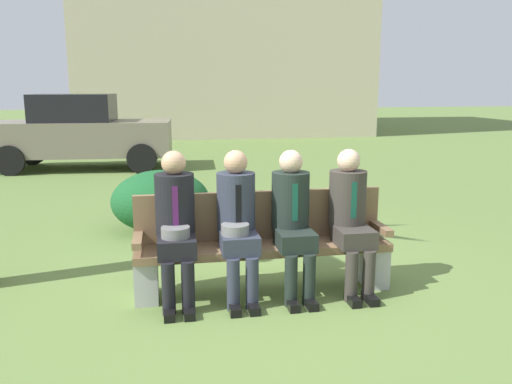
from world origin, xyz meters
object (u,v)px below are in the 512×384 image
Objects in this scene: shrub_near_bench at (161,201)px; parked_car_near at (81,132)px; seated_man_rightmost at (350,213)px; seated_man_centerright at (293,215)px; park_bench at (263,244)px; seated_man_centerleft at (237,218)px; seated_man_leftmost at (176,220)px.

shrub_near_bench is 5.85m from parked_car_near.
seated_man_rightmost is at bearing -66.22° from parked_car_near.
seated_man_centerright is 1.03× the size of shrub_near_bench.
seated_man_centerright is 8.41m from parked_car_near.
shrub_near_bench is at bearing 112.87° from park_bench.
seated_man_centerleft reaches higher than seated_man_centerright.
park_bench is 1.82× the size of shrub_near_bench.
park_bench is at bearing 170.62° from seated_man_rightmost.
seated_man_leftmost is (-0.78, -0.13, 0.29)m from park_bench.
seated_man_leftmost is 1.01× the size of seated_man_centerright.
park_bench is at bearing 9.69° from seated_man_leftmost.
park_bench is 0.58× the size of parked_car_near.
seated_man_centerright reaches higher than shrub_near_bench.
seated_man_centerleft reaches higher than shrub_near_bench.
seated_man_centerright is at bearing 0.57° from seated_man_centerleft.
seated_man_rightmost is (1.57, 0.00, -0.01)m from seated_man_leftmost.
seated_man_centerleft is at bearing -179.43° from seated_man_centerright.
seated_man_centerright is at bearing -69.59° from parked_car_near.
seated_man_centerright is (0.50, 0.00, -0.00)m from seated_man_centerleft.
seated_man_rightmost reaches higher than park_bench.
parked_car_near is (-1.76, 5.56, 0.44)m from shrub_near_bench.
parked_car_near is (-3.47, 7.88, 0.11)m from seated_man_rightmost.
seated_man_leftmost is 1.01× the size of seated_man_centerleft.
seated_man_centerright is at bearing -27.66° from park_bench.
park_bench is 2.38m from shrub_near_bench.
seated_man_leftmost is 8.11m from parked_car_near.
seated_man_leftmost is at bearing -170.31° from park_bench.
seated_man_centerleft is 1.03× the size of shrub_near_bench.
parked_car_near is (-2.93, 7.88, 0.11)m from seated_man_centerright.
park_bench is 1.76× the size of seated_man_centerleft.
shrub_near_bench is (-1.17, 2.32, -0.33)m from seated_man_centerright.
shrub_near_bench is at bearing 126.40° from seated_man_rightmost.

